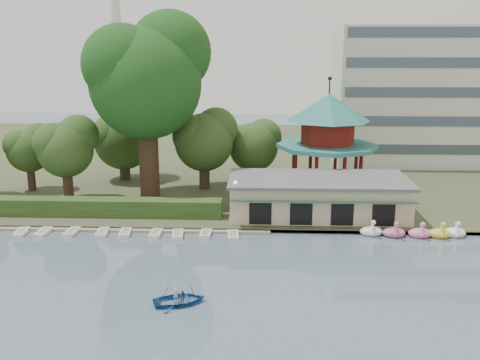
# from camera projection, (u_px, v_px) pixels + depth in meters

# --- Properties ---
(ground_plane) EXTENTS (220.00, 220.00, 0.00)m
(ground_plane) POSITION_uv_depth(u_px,v_px,m) (199.00, 318.00, 35.60)
(ground_plane) COLOR slate
(ground_plane) RESTS_ON ground
(shore) EXTENTS (220.00, 70.00, 0.40)m
(shore) POSITION_uv_depth(u_px,v_px,m) (236.00, 157.00, 85.93)
(shore) COLOR #424930
(shore) RESTS_ON ground
(embankment) EXTENTS (220.00, 0.60, 0.30)m
(embankment) POSITION_uv_depth(u_px,v_px,m) (219.00, 229.00, 52.32)
(embankment) COLOR gray
(embankment) RESTS_ON ground
(dock) EXTENTS (34.00, 1.60, 0.24)m
(dock) POSITION_uv_depth(u_px,v_px,m) (98.00, 228.00, 52.72)
(dock) COLOR gray
(dock) RESTS_ON ground
(boathouse) EXTENTS (18.60, 9.39, 3.90)m
(boathouse) POSITION_uv_depth(u_px,v_px,m) (318.00, 196.00, 55.91)
(boathouse) COLOR beige
(boathouse) RESTS_ON shore
(pavilion) EXTENTS (12.40, 12.40, 13.50)m
(pavilion) POSITION_uv_depth(u_px,v_px,m) (328.00, 132.00, 64.29)
(pavilion) COLOR beige
(pavilion) RESTS_ON shore
(office_building) EXTENTS (38.00, 18.00, 20.00)m
(office_building) POSITION_uv_depth(u_px,v_px,m) (454.00, 100.00, 79.38)
(office_building) COLOR silver
(office_building) RESTS_ON shore
(hedge) EXTENTS (30.00, 2.00, 1.80)m
(hedge) POSITION_uv_depth(u_px,v_px,m) (78.00, 207.00, 55.75)
(hedge) COLOR #304C1F
(hedge) RESTS_ON shore
(lamp_post) EXTENTS (0.36, 0.36, 4.28)m
(lamp_post) POSITION_uv_depth(u_px,v_px,m) (235.00, 194.00, 53.13)
(lamp_post) COLOR black
(lamp_post) RESTS_ON shore
(big_tree) EXTENTS (13.87, 12.93, 21.27)m
(big_tree) POSITION_uv_depth(u_px,v_px,m) (147.00, 73.00, 59.70)
(big_tree) COLOR #3A281C
(big_tree) RESTS_ON shore
(small_trees) EXTENTS (39.52, 17.09, 9.94)m
(small_trees) POSITION_uv_depth(u_px,v_px,m) (133.00, 142.00, 65.81)
(small_trees) COLOR #3A281C
(small_trees) RESTS_ON shore
(swan_boats) EXTENTS (18.00, 2.16, 1.92)m
(swan_boats) POSITION_uv_depth(u_px,v_px,m) (460.00, 233.00, 50.58)
(swan_boats) COLOR white
(swan_boats) RESTS_ON ground
(moored_rowboats) EXTENTS (29.83, 2.72, 0.36)m
(moored_rowboats) POSITION_uv_depth(u_px,v_px,m) (86.00, 233.00, 51.38)
(moored_rowboats) COLOR silver
(moored_rowboats) RESTS_ON ground
(rowboat_with_passengers) EXTENTS (5.98, 5.02, 2.01)m
(rowboat_with_passengers) POSITION_uv_depth(u_px,v_px,m) (179.00, 297.00, 37.48)
(rowboat_with_passengers) COLOR #195299
(rowboat_with_passengers) RESTS_ON ground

